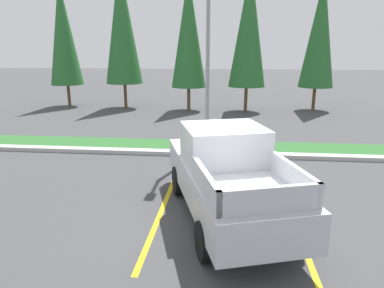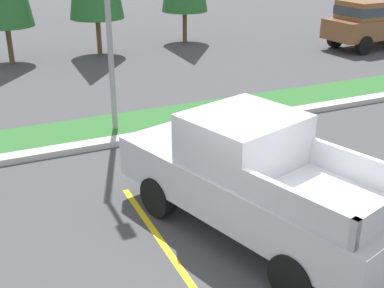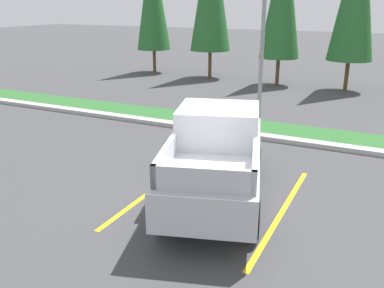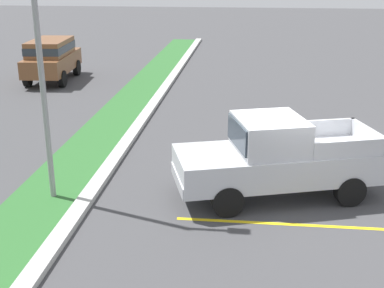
{
  "view_description": "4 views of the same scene",
  "coord_description": "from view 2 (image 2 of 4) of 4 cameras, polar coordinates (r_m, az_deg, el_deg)",
  "views": [
    {
      "loc": [
        0.13,
        -7.25,
        3.8
      ],
      "look_at": [
        -0.74,
        1.41,
        1.41
      ],
      "focal_mm": 32.76,
      "sensor_mm": 36.0,
      "label": 1
    },
    {
      "loc": [
        -3.87,
        -6.14,
        4.86
      ],
      "look_at": [
        0.07,
        2.51,
        0.8
      ],
      "focal_mm": 46.9,
      "sensor_mm": 36.0,
      "label": 2
    },
    {
      "loc": [
        3.53,
        -7.95,
        4.32
      ],
      "look_at": [
        -0.4,
        0.13,
        1.27
      ],
      "focal_mm": 39.34,
      "sensor_mm": 36.0,
      "label": 3
    },
    {
      "loc": [
        -11.99,
        1.07,
        5.65
      ],
      "look_at": [
        0.65,
        2.48,
        1.15
      ],
      "focal_mm": 47.8,
      "sensor_mm": 36.0,
      "label": 4
    }
  ],
  "objects": [
    {
      "name": "parking_line_far",
      "position": [
        9.75,
        14.73,
        -7.58
      ],
      "size": [
        0.12,
        4.8,
        0.01
      ],
      "primitive_type": "cube",
      "color": "yellow",
      "rests_on": "ground"
    },
    {
      "name": "suv_distant",
      "position": [
        24.09,
        20.0,
        13.14
      ],
      "size": [
        4.72,
        2.22,
        2.1
      ],
      "color": "black",
      "rests_on": "ground"
    },
    {
      "name": "grass_median",
      "position": [
        13.72,
        -6.49,
        2.36
      ],
      "size": [
        56.0,
        1.8,
        0.06
      ],
      "primitive_type": "cube",
      "color": "#2D662D",
      "rests_on": "ground"
    },
    {
      "name": "curb_strip",
      "position": [
        12.73,
        -4.94,
        0.95
      ],
      "size": [
        56.0,
        0.4,
        0.15
      ],
      "primitive_type": "cube",
      "color": "#B2B2AD",
      "rests_on": "ground"
    },
    {
      "name": "ground_plane",
      "position": [
        8.73,
        6.53,
        -10.85
      ],
      "size": [
        120.0,
        120.0,
        0.0
      ],
      "primitive_type": "plane",
      "color": "#424244"
    },
    {
      "name": "pickup_truck_main",
      "position": [
        8.47,
        6.89,
        -3.86
      ],
      "size": [
        3.33,
        5.54,
        2.1
      ],
      "color": "black",
      "rests_on": "ground"
    },
    {
      "name": "parking_line_near",
      "position": [
        8.37,
        -2.55,
        -12.35
      ],
      "size": [
        0.12,
        4.8,
        0.01
      ],
      "primitive_type": "cube",
      "color": "yellow",
      "rests_on": "ground"
    }
  ]
}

